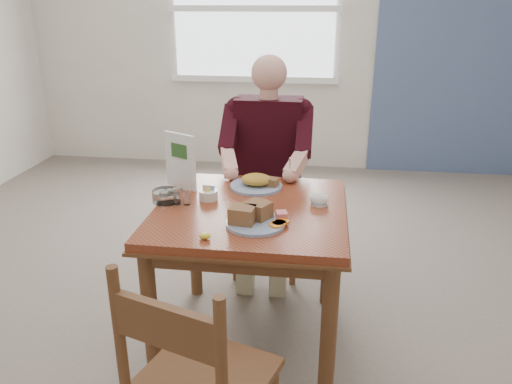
# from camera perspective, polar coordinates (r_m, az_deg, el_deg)

# --- Properties ---
(floor) EXTENTS (6.00, 6.00, 0.00)m
(floor) POSITION_cam_1_polar(r_m,az_deg,el_deg) (2.75, -0.58, -16.30)
(floor) COLOR #665D52
(floor) RESTS_ON ground
(wall_back) EXTENTS (5.50, 0.00, 5.50)m
(wall_back) POSITION_cam_1_polar(r_m,az_deg,el_deg) (5.18, 4.41, 17.98)
(wall_back) COLOR silver
(wall_back) RESTS_ON ground
(accent_panel) EXTENTS (1.60, 0.02, 2.80)m
(accent_panel) POSITION_cam_1_polar(r_m,az_deg,el_deg) (5.31, 22.68, 16.58)
(accent_panel) COLOR #485C86
(accent_panel) RESTS_ON ground
(lemon_wedge) EXTENTS (0.05, 0.04, 0.03)m
(lemon_wedge) POSITION_cam_1_polar(r_m,az_deg,el_deg) (2.07, -5.88, -5.04)
(lemon_wedge) COLOR yellow
(lemon_wedge) RESTS_ON table
(napkin) EXTENTS (0.11, 0.09, 0.06)m
(napkin) POSITION_cam_1_polar(r_m,az_deg,el_deg) (2.42, 7.23, -0.76)
(napkin) COLOR white
(napkin) RESTS_ON table
(metal_dish) EXTENTS (0.09, 0.09, 0.01)m
(metal_dish) POSITION_cam_1_polar(r_m,az_deg,el_deg) (2.41, 7.25, -1.49)
(metal_dish) COLOR silver
(metal_dish) RESTS_ON table
(window) EXTENTS (1.72, 0.04, 1.42)m
(window) POSITION_cam_1_polar(r_m,az_deg,el_deg) (5.19, -0.25, 20.25)
(window) COLOR white
(window) RESTS_ON wall_back
(table) EXTENTS (0.92, 0.92, 0.75)m
(table) POSITION_cam_1_polar(r_m,az_deg,el_deg) (2.42, -0.64, -4.18)
(table) COLOR brown
(table) RESTS_ON ground
(chair_far) EXTENTS (0.42, 0.42, 0.95)m
(chair_far) POSITION_cam_1_polar(r_m,az_deg,el_deg) (3.21, 1.45, -0.77)
(chair_far) COLOR brown
(chair_far) RESTS_ON ground
(diner) EXTENTS (0.53, 0.56, 1.39)m
(diner) POSITION_cam_1_polar(r_m,az_deg,el_deg) (3.02, 1.31, 4.48)
(diner) COLOR tan
(diner) RESTS_ON chair_far
(near_plate) EXTENTS (0.33, 0.33, 0.09)m
(near_plate) POSITION_cam_1_polar(r_m,az_deg,el_deg) (2.19, -0.21, -2.86)
(near_plate) COLOR white
(near_plate) RESTS_ON table
(far_plate) EXTENTS (0.34, 0.34, 0.07)m
(far_plate) POSITION_cam_1_polar(r_m,az_deg,el_deg) (2.62, 0.15, 1.09)
(far_plate) COLOR white
(far_plate) RESTS_ON table
(caddy) EXTENTS (0.10, 0.10, 0.07)m
(caddy) POSITION_cam_1_polar(r_m,az_deg,el_deg) (2.47, -5.46, -0.32)
(caddy) COLOR white
(caddy) RESTS_ON table
(shakers) EXTENTS (0.09, 0.04, 0.08)m
(shakers) POSITION_cam_1_polar(r_m,az_deg,el_deg) (2.42, -8.49, -0.49)
(shakers) COLOR white
(shakers) RESTS_ON table
(creamer) EXTENTS (0.14, 0.14, 0.06)m
(creamer) POSITION_cam_1_polar(r_m,az_deg,el_deg) (2.47, -10.30, -0.43)
(creamer) COLOR white
(creamer) RESTS_ON table
(menu) EXTENTS (0.18, 0.11, 0.29)m
(menu) POSITION_cam_1_polar(r_m,az_deg,el_deg) (2.60, -8.64, 3.55)
(menu) COLOR white
(menu) RESTS_ON table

